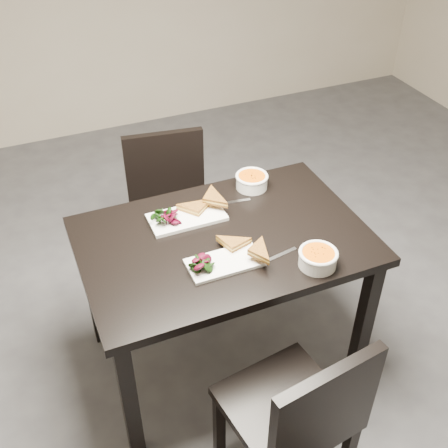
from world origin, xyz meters
The scene contains 14 objects.
ground centered at (0.00, 0.00, 0.00)m, with size 5.00×5.00×0.00m, color #47474C.
table centered at (-0.39, -0.06, 0.65)m, with size 1.20×0.80×0.75m.
chair_near centered at (-0.40, -0.78, 0.48)m, with size 0.48×0.48×0.85m.
chair_far centered at (-0.42, 0.61, 0.48)m, with size 0.48×0.48×0.85m.
plate_near centered at (-0.46, -0.22, 0.76)m, with size 0.30×0.15×0.01m, color white.
sandwich_near centered at (-0.39, -0.20, 0.79)m, with size 0.15×0.11×0.05m, color #9E6521, non-canonical shape.
salad_near centered at (-0.56, -0.22, 0.79)m, with size 0.09×0.08×0.04m, color black, non-canonical shape.
soup_bowl_near centered at (-0.12, -0.36, 0.79)m, with size 0.16×0.16×0.07m.
cutlery_near centered at (-0.24, -0.26, 0.75)m, with size 0.18×0.02×0.00m, color silver.
plate_far centered at (-0.49, 0.12, 0.76)m, with size 0.33×0.17×0.02m, color white.
sandwich_far centered at (-0.43, 0.11, 0.79)m, with size 0.17×0.12×0.05m, color #9E6521, non-canonical shape.
salad_far centered at (-0.59, 0.12, 0.79)m, with size 0.10×0.09×0.05m, color black, non-canonical shape.
soup_bowl_far centered at (-0.13, 0.23, 0.79)m, with size 0.15×0.15×0.07m.
cutlery_far centered at (-0.27, 0.16, 0.75)m, with size 0.18×0.02×0.00m, color silver.
Camera 1 is at (-1.09, -1.72, 2.22)m, focal length 44.52 mm.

